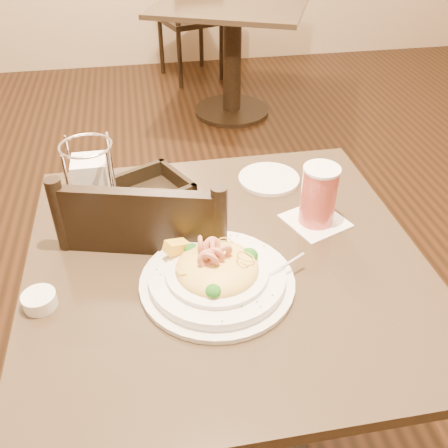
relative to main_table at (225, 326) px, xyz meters
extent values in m
plane|color=black|center=(0.00, 0.00, -0.51)|extent=(7.00, 7.00, 0.00)
cylinder|color=black|center=(0.00, 0.00, -0.49)|extent=(0.52, 0.52, 0.03)
cylinder|color=black|center=(0.00, 0.00, -0.14)|extent=(0.12, 0.12, 0.69)
cube|color=#453827|center=(0.00, 0.00, 0.22)|extent=(0.90, 0.90, 0.03)
cylinder|color=black|center=(0.48, 2.39, -0.49)|extent=(0.52, 0.52, 0.03)
cylinder|color=black|center=(0.48, 2.39, -0.14)|extent=(0.12, 0.12, 0.69)
cube|color=#453827|center=(0.48, 2.39, 0.22)|extent=(1.18, 1.18, 0.03)
cube|color=black|center=(-0.14, 0.23, -0.06)|extent=(0.51, 0.51, 0.04)
cylinder|color=black|center=(0.08, 0.36, -0.29)|extent=(0.04, 0.04, 0.43)
cylinder|color=black|center=(-0.27, 0.45, -0.29)|extent=(0.04, 0.04, 0.43)
cylinder|color=black|center=(-0.01, 0.01, -0.29)|extent=(0.04, 0.04, 0.43)
cylinder|color=black|center=(-0.36, 0.10, -0.29)|extent=(0.04, 0.04, 0.43)
cylinder|color=black|center=(-0.01, 0.01, 0.19)|extent=(0.04, 0.04, 0.46)
cylinder|color=black|center=(-0.36, 0.10, 0.19)|extent=(0.04, 0.04, 0.46)
cube|color=black|center=(-0.19, 0.06, 0.29)|extent=(0.36, 0.12, 0.22)
cube|color=black|center=(0.29, 3.14, -0.06)|extent=(0.53, 0.53, 0.04)
cylinder|color=black|center=(0.40, 3.37, -0.29)|extent=(0.04, 0.04, 0.43)
cylinder|color=black|center=(0.06, 3.25, -0.29)|extent=(0.04, 0.04, 0.43)
cylinder|color=black|center=(0.52, 3.03, -0.29)|extent=(0.04, 0.04, 0.43)
cylinder|color=black|center=(0.17, 2.91, -0.29)|extent=(0.04, 0.04, 0.43)
cylinder|color=white|center=(-0.03, -0.08, 0.24)|extent=(0.33, 0.33, 0.01)
cylinder|color=white|center=(-0.03, -0.08, 0.26)|extent=(0.29, 0.29, 0.02)
cylinder|color=white|center=(-0.03, -0.08, 0.27)|extent=(0.22, 0.22, 0.01)
ellipsoid|color=#E6C454|center=(-0.03, -0.08, 0.28)|extent=(0.18, 0.18, 0.06)
cube|color=yellow|center=(-0.11, -0.02, 0.30)|extent=(0.06, 0.05, 0.04)
cube|color=silver|center=(0.11, -0.10, 0.27)|extent=(0.11, 0.06, 0.01)
cube|color=silver|center=(0.04, -0.10, 0.28)|extent=(0.04, 0.03, 0.00)
torus|color=#E6C454|center=(-0.02, -0.10, 0.31)|extent=(0.06, 0.06, 0.02)
torus|color=#E6C454|center=(-0.10, -0.09, 0.29)|extent=(0.05, 0.05, 0.01)
torus|color=#E6C454|center=(-0.03, -0.08, 0.29)|extent=(0.05, 0.05, 0.02)
torus|color=#E6C454|center=(-0.06, -0.09, 0.29)|extent=(0.06, 0.06, 0.03)
torus|color=#E6C454|center=(0.02, -0.10, 0.31)|extent=(0.03, 0.04, 0.03)
torus|color=#E6C454|center=(-0.03, -0.09, 0.31)|extent=(0.04, 0.04, 0.02)
torus|color=#E6C454|center=(-0.08, -0.10, 0.30)|extent=(0.03, 0.03, 0.01)
torus|color=#E6C454|center=(-0.08, -0.12, 0.30)|extent=(0.05, 0.04, 0.02)
torus|color=#E6C454|center=(-0.04, -0.12, 0.30)|extent=(0.05, 0.05, 0.01)
torus|color=#E6C454|center=(-0.01, -0.04, 0.30)|extent=(0.06, 0.05, 0.03)
torus|color=#E6C454|center=(-0.03, -0.11, 0.29)|extent=(0.06, 0.06, 0.01)
torus|color=#E6C454|center=(-0.05, -0.14, 0.29)|extent=(0.03, 0.03, 0.01)
torus|color=#E6C454|center=(-0.02, -0.13, 0.29)|extent=(0.03, 0.04, 0.03)
torus|color=#E6C454|center=(0.03, -0.09, 0.31)|extent=(0.05, 0.05, 0.03)
torus|color=#E6C454|center=(0.02, -0.07, 0.30)|extent=(0.05, 0.05, 0.01)
torus|color=#E6C454|center=(-0.03, -0.11, 0.29)|extent=(0.05, 0.05, 0.03)
torus|color=#EB9374|center=(-0.02, -0.08, 0.32)|extent=(0.04, 0.03, 0.04)
torus|color=#EB9374|center=(-0.04, -0.09, 0.32)|extent=(0.04, 0.03, 0.04)
torus|color=#EB9374|center=(-0.05, -0.10, 0.32)|extent=(0.05, 0.04, 0.04)
torus|color=#EB9374|center=(-0.04, -0.06, 0.32)|extent=(0.05, 0.04, 0.04)
torus|color=#EB9374|center=(-0.04, -0.07, 0.32)|extent=(0.03, 0.04, 0.04)
torus|color=#EB9374|center=(-0.06, -0.10, 0.32)|extent=(0.04, 0.03, 0.04)
torus|color=#EB9374|center=(-0.06, -0.05, 0.32)|extent=(0.02, 0.04, 0.04)
ellipsoid|color=#155212|center=(0.04, -0.07, 0.29)|extent=(0.04, 0.04, 0.03)
ellipsoid|color=#155212|center=(-0.08, -0.03, 0.29)|extent=(0.03, 0.03, 0.03)
ellipsoid|color=#155212|center=(-0.05, -0.16, 0.29)|extent=(0.03, 0.03, 0.02)
cube|color=#266619|center=(0.02, 0.03, 0.27)|extent=(0.00, 0.00, 0.00)
cube|color=#266619|center=(-0.16, -0.05, 0.27)|extent=(0.00, 0.00, 0.00)
cube|color=#266619|center=(0.00, -0.19, 0.27)|extent=(0.00, 0.00, 0.00)
cube|color=#266619|center=(0.06, -0.01, 0.27)|extent=(0.00, 0.00, 0.00)
cube|color=#266619|center=(0.03, 0.03, 0.27)|extent=(0.00, 0.00, 0.00)
cube|color=#266619|center=(-0.11, 0.02, 0.27)|extent=(0.00, 0.00, 0.00)
cube|color=#266619|center=(-0.07, 0.05, 0.27)|extent=(0.00, 0.00, 0.00)
cube|color=#266619|center=(0.03, -0.18, 0.27)|extent=(0.00, 0.00, 0.00)
cube|color=#266619|center=(0.06, -0.17, 0.27)|extent=(0.00, 0.00, 0.00)
cube|color=#266619|center=(-0.15, -0.07, 0.27)|extent=(0.00, 0.00, 0.00)
cube|color=#266619|center=(0.08, -0.02, 0.27)|extent=(0.00, 0.00, 0.00)
cube|color=#266619|center=(-0.05, -0.22, 0.27)|extent=(0.00, 0.00, 0.00)
cube|color=#266619|center=(0.03, -0.20, 0.27)|extent=(0.00, 0.00, 0.00)
cube|color=white|center=(0.25, 0.10, 0.24)|extent=(0.18, 0.18, 0.00)
cylinder|color=#CA5247|center=(0.25, 0.10, 0.31)|extent=(0.09, 0.09, 0.15)
cylinder|color=white|center=(0.25, 0.10, 0.39)|extent=(0.09, 0.09, 0.01)
cube|color=black|center=(-0.17, 0.26, 0.24)|extent=(0.26, 0.25, 0.02)
cube|color=black|center=(-0.08, 0.30, 0.27)|extent=(0.09, 0.16, 0.04)
cube|color=black|center=(-0.25, 0.21, 0.27)|extent=(0.09, 0.16, 0.04)
cube|color=black|center=(-0.20, 0.33, 0.27)|extent=(0.19, 0.11, 0.04)
cube|color=black|center=(-0.13, 0.19, 0.27)|extent=(0.19, 0.11, 0.04)
cylinder|color=silver|center=(-0.29, 0.22, 0.24)|extent=(0.13, 0.13, 0.01)
torus|color=silver|center=(-0.29, 0.22, 0.43)|extent=(0.13, 0.13, 0.01)
cube|color=white|center=(-0.29, 0.22, 0.32)|extent=(0.10, 0.10, 0.15)
cylinder|color=silver|center=(-0.34, 0.17, 0.34)|extent=(0.01, 0.01, 0.20)
cylinder|color=silver|center=(-0.24, 0.17, 0.34)|extent=(0.01, 0.01, 0.20)
cylinder|color=silver|center=(-0.34, 0.27, 0.34)|extent=(0.01, 0.01, 0.20)
cylinder|color=silver|center=(-0.24, 0.27, 0.34)|extent=(0.01, 0.01, 0.20)
cylinder|color=white|center=(0.18, 0.30, 0.24)|extent=(0.20, 0.20, 0.01)
cylinder|color=white|center=(-0.40, -0.08, 0.25)|extent=(0.07, 0.07, 0.03)
camera|label=1|loc=(-0.16, -0.85, 0.98)|focal=40.00mm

